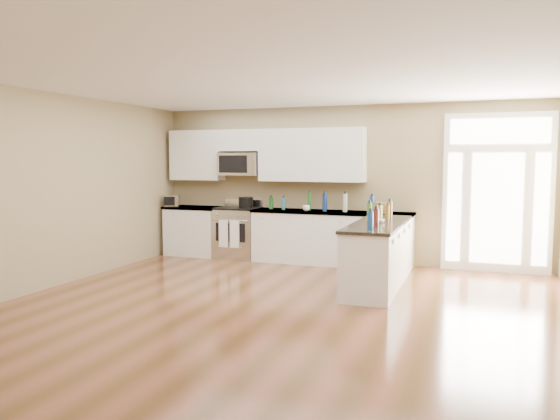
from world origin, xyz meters
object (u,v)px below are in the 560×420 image
peninsula_cabinet (378,257)px  kitchen_range (238,232)px  toaster_oven (172,201)px  stockpot (246,202)px

peninsula_cabinet → kitchen_range: bearing=153.4°
toaster_oven → peninsula_cabinet: bearing=-36.3°
stockpot → toaster_oven: size_ratio=1.03×
stockpot → toaster_oven: 1.47m
peninsula_cabinet → toaster_oven: 4.44m
peninsula_cabinet → kitchen_range: size_ratio=2.15×
peninsula_cabinet → toaster_oven: bearing=162.6°
peninsula_cabinet → toaster_oven: (-4.20, 1.31, 0.62)m
peninsula_cabinet → toaster_oven: size_ratio=8.84×
peninsula_cabinet → stockpot: (-2.75, 1.52, 0.62)m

